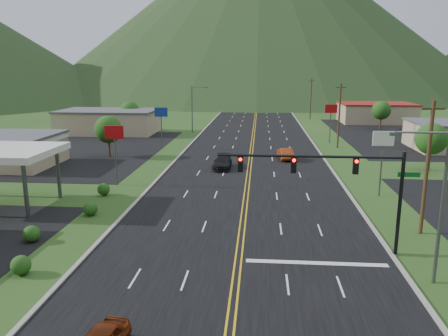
# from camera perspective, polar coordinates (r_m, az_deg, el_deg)

# --- Properties ---
(traffic_signal) EXTENTS (13.10, 0.43, 7.00)m
(traffic_signal) POSITION_cam_1_polar(r_m,az_deg,el_deg) (29.54, 14.82, -1.00)
(traffic_signal) COLOR black
(traffic_signal) RESTS_ON ground
(streetlight_east) EXTENTS (3.28, 0.25, 9.00)m
(streetlight_east) POSITION_cam_1_polar(r_m,az_deg,el_deg) (27.12, 26.08, -3.44)
(streetlight_east) COLOR #59595E
(streetlight_east) RESTS_ON ground
(streetlight_west) EXTENTS (3.28, 0.25, 9.00)m
(streetlight_west) POSITION_cam_1_polar(r_m,az_deg,el_deg) (85.53, -3.99, 8.09)
(streetlight_west) COLOR #59595E
(streetlight_west) RESTS_ON ground
(building_west_far) EXTENTS (18.40, 11.40, 4.50)m
(building_west_far) POSITION_cam_1_polar(r_m,az_deg,el_deg) (87.87, -14.80, 5.91)
(building_west_far) COLOR tan
(building_west_far) RESTS_ON ground
(building_east_far) EXTENTS (16.40, 12.40, 4.50)m
(building_east_far) POSITION_cam_1_polar(r_m,az_deg,el_deg) (108.09, 19.21, 6.84)
(building_east_far) COLOR tan
(building_east_far) RESTS_ON ground
(pole_sign_west_a) EXTENTS (2.00, 0.18, 6.40)m
(pole_sign_west_a) POSITION_cam_1_polar(r_m,az_deg,el_deg) (47.35, -14.12, 3.78)
(pole_sign_west_a) COLOR #59595E
(pole_sign_west_a) RESTS_ON ground
(pole_sign_west_b) EXTENTS (2.00, 0.18, 6.40)m
(pole_sign_west_b) POSITION_cam_1_polar(r_m,az_deg,el_deg) (68.37, -8.21, 6.70)
(pole_sign_west_b) COLOR #59595E
(pole_sign_west_b) RESTS_ON ground
(pole_sign_east_a) EXTENTS (2.00, 0.18, 6.40)m
(pole_sign_east_a) POSITION_cam_1_polar(r_m,az_deg,el_deg) (44.43, 20.05, 2.82)
(pole_sign_east_a) COLOR #59595E
(pole_sign_east_a) RESTS_ON ground
(pole_sign_east_b) EXTENTS (2.00, 0.18, 6.40)m
(pole_sign_east_b) POSITION_cam_1_polar(r_m,az_deg,el_deg) (75.52, 13.79, 7.04)
(pole_sign_east_b) COLOR #59595E
(pole_sign_east_b) RESTS_ON ground
(tree_west_a) EXTENTS (3.84, 3.84, 5.82)m
(tree_west_a) POSITION_cam_1_polar(r_m,az_deg,el_deg) (63.50, -14.89, 4.89)
(tree_west_a) COLOR #382314
(tree_west_a) RESTS_ON ground
(tree_west_b) EXTENTS (3.84, 3.84, 5.82)m
(tree_west_b) POSITION_cam_1_polar(r_m,az_deg,el_deg) (90.55, -12.21, 7.27)
(tree_west_b) COLOR #382314
(tree_west_b) RESTS_ON ground
(tree_east_a) EXTENTS (3.84, 3.84, 5.82)m
(tree_east_a) POSITION_cam_1_polar(r_m,az_deg,el_deg) (58.68, 25.46, 3.45)
(tree_east_a) COLOR #382314
(tree_east_a) RESTS_ON ground
(tree_east_b) EXTENTS (3.84, 3.84, 5.82)m
(tree_east_b) POSITION_cam_1_polar(r_m,az_deg,el_deg) (95.88, 19.86, 7.10)
(tree_east_b) COLOR #382314
(tree_east_b) RESTS_ON ground
(utility_pole_a) EXTENTS (1.60, 0.28, 10.00)m
(utility_pole_a) POSITION_cam_1_polar(r_m,az_deg,el_deg) (35.22, 25.00, 0.07)
(utility_pole_a) COLOR #382314
(utility_pole_a) RESTS_ON ground
(utility_pole_b) EXTENTS (1.60, 0.28, 10.00)m
(utility_pole_b) POSITION_cam_1_polar(r_m,az_deg,el_deg) (70.69, 14.82, 6.67)
(utility_pole_b) COLOR #382314
(utility_pole_b) RESTS_ON ground
(utility_pole_c) EXTENTS (1.60, 0.28, 10.00)m
(utility_pole_c) POSITION_cam_1_polar(r_m,az_deg,el_deg) (110.17, 11.27, 8.90)
(utility_pole_c) COLOR #382314
(utility_pole_c) RESTS_ON ground
(utility_pole_d) EXTENTS (1.60, 0.28, 10.00)m
(utility_pole_d) POSITION_cam_1_polar(r_m,az_deg,el_deg) (149.93, 9.59, 9.94)
(utility_pole_d) COLOR #382314
(utility_pole_d) RESTS_ON ground
(mountain_n) EXTENTS (220.00, 220.00, 85.00)m
(mountain_n) POSITION_cam_1_polar(r_m,az_deg,el_deg) (236.22, 4.71, 20.14)
(mountain_n) COLOR #1F3116
(mountain_n) RESTS_ON ground
(car_dark_mid) EXTENTS (2.15, 5.26, 1.52)m
(car_dark_mid) POSITION_cam_1_polar(r_m,az_deg,el_deg) (54.48, -0.20, 0.73)
(car_dark_mid) COLOR black
(car_dark_mid) RESTS_ON ground
(car_red_far) EXTENTS (2.21, 4.95, 1.58)m
(car_red_far) POSITION_cam_1_polar(r_m,az_deg,el_deg) (60.59, 8.01, 1.86)
(car_red_far) COLOR #8E320F
(car_red_far) RESTS_ON ground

